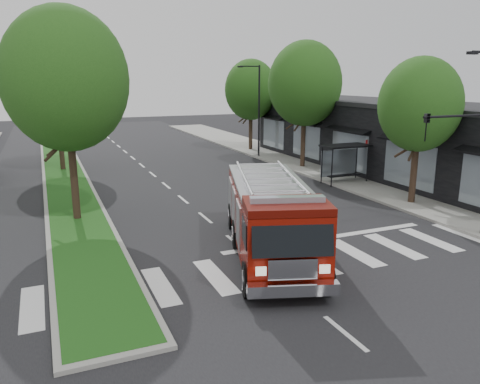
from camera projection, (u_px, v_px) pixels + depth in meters
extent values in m
plane|color=black|center=(235.00, 243.00, 20.10)|extent=(140.00, 140.00, 0.00)
cube|color=gray|center=(342.00, 175.00, 33.77)|extent=(5.00, 80.00, 0.15)
cube|color=gray|center=(65.00, 175.00, 33.92)|extent=(3.00, 50.00, 0.14)
cube|color=#1D4914|center=(65.00, 174.00, 33.90)|extent=(2.60, 49.50, 0.02)
cube|color=black|center=(395.00, 139.00, 34.90)|extent=(8.00, 30.00, 5.00)
cylinder|color=black|center=(332.00, 168.00, 30.14)|extent=(0.08, 0.08, 2.50)
cylinder|color=black|center=(367.00, 165.00, 31.20)|extent=(0.08, 0.08, 2.50)
cylinder|color=black|center=(322.00, 165.00, 31.21)|extent=(0.08, 0.08, 2.50)
cylinder|color=black|center=(356.00, 162.00, 32.27)|extent=(0.08, 0.08, 2.50)
cube|color=black|center=(346.00, 146.00, 30.90)|extent=(3.20, 1.60, 0.12)
cube|color=#8C99A5|center=(339.00, 163.00, 31.82)|extent=(2.80, 0.04, 1.80)
cube|color=black|center=(344.00, 175.00, 31.37)|extent=(2.40, 0.40, 0.08)
cylinder|color=black|center=(414.00, 172.00, 25.80)|extent=(0.36, 0.36, 3.74)
ellipsoid|color=#0F370F|center=(420.00, 104.00, 24.94)|extent=(4.40, 4.40, 5.06)
cylinder|color=black|center=(303.00, 140.00, 36.47)|extent=(0.36, 0.36, 4.40)
ellipsoid|color=#0F370F|center=(305.00, 84.00, 35.45)|extent=(5.60, 5.60, 6.44)
cylinder|color=black|center=(251.00, 130.00, 45.47)|extent=(0.36, 0.36, 3.96)
ellipsoid|color=#0F370F|center=(251.00, 90.00, 44.55)|extent=(5.00, 5.00, 5.75)
cylinder|color=black|center=(74.00, 175.00, 22.65)|extent=(0.36, 0.36, 4.62)
ellipsoid|color=#0F370F|center=(66.00, 80.00, 21.59)|extent=(5.80, 5.80, 6.67)
cylinder|color=black|center=(61.00, 142.00, 35.21)|extent=(0.36, 0.36, 4.40)
ellipsoid|color=#0F370F|center=(55.00, 84.00, 34.19)|extent=(5.60, 5.60, 6.44)
cube|color=black|center=(472.00, 53.00, 18.41)|extent=(0.45, 0.20, 0.12)
cylinder|color=black|center=(462.00, 116.00, 18.91)|extent=(4.00, 0.10, 0.10)
imported|color=black|center=(427.00, 127.00, 18.33)|extent=(0.18, 0.22, 1.10)
cylinder|color=black|center=(259.00, 112.00, 41.03)|extent=(0.16, 0.16, 8.00)
cylinder|color=black|center=(250.00, 66.00, 39.77)|extent=(1.80, 0.10, 0.10)
cube|color=black|center=(240.00, 67.00, 39.44)|extent=(0.45, 0.20, 0.12)
cube|color=#520A04|center=(270.00, 241.00, 18.66)|extent=(5.39, 9.50, 0.27)
cube|color=maroon|center=(267.00, 208.00, 19.23)|extent=(4.72, 7.44, 2.17)
cube|color=maroon|center=(286.00, 243.00, 15.14)|extent=(3.18, 2.69, 2.28)
cube|color=#B2B2B7|center=(268.00, 181.00, 18.96)|extent=(4.72, 7.44, 0.13)
cylinder|color=#B2B2B7|center=(244.00, 176.00, 18.83)|extent=(2.11, 6.22, 0.11)
cylinder|color=#B2B2B7|center=(292.00, 175.00, 18.99)|extent=(2.11, 6.22, 0.11)
cube|color=silver|center=(293.00, 289.00, 14.17)|extent=(2.80, 1.23, 0.38)
cube|color=#8C99A5|center=(287.00, 199.00, 14.79)|extent=(2.39, 1.10, 0.20)
cylinder|color=black|center=(249.00, 280.00, 14.97)|extent=(0.73, 1.25, 1.19)
cylinder|color=black|center=(325.00, 277.00, 15.18)|extent=(0.73, 1.25, 1.19)
cylinder|color=black|center=(237.00, 234.00, 19.38)|extent=(0.73, 1.25, 1.19)
cylinder|color=black|center=(297.00, 232.00, 19.59)|extent=(0.73, 1.25, 1.19)
cylinder|color=black|center=(233.00, 216.00, 21.90)|extent=(0.73, 1.25, 1.19)
cylinder|color=black|center=(285.00, 215.00, 22.11)|extent=(0.73, 1.25, 1.19)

